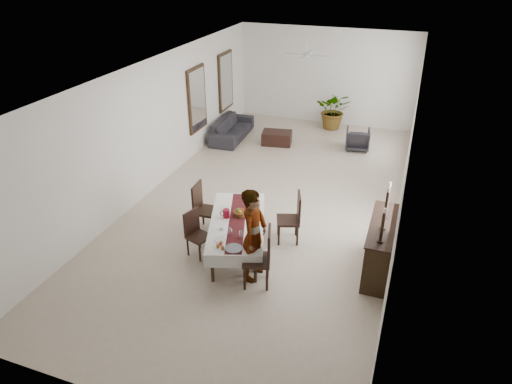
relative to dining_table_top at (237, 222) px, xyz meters
name	(u,v)px	position (x,y,z in m)	size (l,w,h in m)	color
floor	(270,200)	(-0.01, 2.17, -0.65)	(6.00, 12.00, 0.00)	beige
ceiling	(272,69)	(-0.01, 2.17, 2.55)	(6.00, 12.00, 0.02)	white
wall_back	(326,77)	(-0.01, 8.17, 0.95)	(6.00, 0.02, 3.20)	white
wall_front	(116,316)	(-0.01, -3.83, 0.95)	(6.00, 0.02, 3.20)	white
wall_left	(156,124)	(-3.01, 2.17, 0.95)	(0.02, 12.00, 3.20)	white
wall_right	(407,157)	(2.99, 2.17, 0.95)	(0.02, 12.00, 3.20)	white
dining_table_top	(237,222)	(0.00, 0.00, 0.00)	(0.90, 2.15, 0.04)	black
table_leg_fl	(212,267)	(-0.06, -1.09, -0.34)	(0.06, 0.06, 0.63)	black
table_leg_fr	(255,268)	(0.69, -0.85, -0.34)	(0.06, 0.06, 0.63)	black
table_leg_bl	(223,210)	(-0.69, 0.85, -0.34)	(0.06, 0.06, 0.63)	black
table_leg_br	(258,211)	(0.06, 1.09, -0.34)	(0.06, 0.06, 0.63)	black
tablecloth_top	(237,221)	(0.00, 0.00, 0.03)	(1.06, 2.31, 0.01)	white
tablecloth_drape_left	(211,226)	(-0.50, -0.16, -0.10)	(0.01, 2.31, 0.27)	silver
tablecloth_drape_right	(263,227)	(0.50, 0.16, -0.10)	(0.01, 2.31, 0.27)	white
tablecloth_drape_near	(233,262)	(0.36, -1.10, -0.10)	(1.06, 0.01, 0.27)	silver
tablecloth_drape_far	(241,199)	(-0.36, 1.10, -0.10)	(1.06, 0.01, 0.27)	white
table_runner	(237,221)	(0.00, 0.00, 0.03)	(0.31, 2.24, 0.00)	maroon
red_pitcher	(226,213)	(-0.25, 0.06, 0.12)	(0.13, 0.13, 0.18)	maroon
pitcher_handle	(222,213)	(-0.33, 0.03, 0.12)	(0.11, 0.11, 0.02)	maroon
wine_glass_near	(241,234)	(0.28, -0.52, 0.11)	(0.06, 0.06, 0.15)	white
wine_glass_mid	(230,231)	(0.07, -0.50, 0.11)	(0.06, 0.06, 0.15)	white
teacup_right	(249,235)	(0.42, -0.43, 0.06)	(0.08, 0.08, 0.05)	silver
saucer_right	(249,236)	(0.42, -0.43, 0.04)	(0.13, 0.13, 0.01)	white
teacup_left	(222,228)	(-0.16, -0.38, 0.06)	(0.08, 0.08, 0.05)	white
saucer_left	(222,229)	(-0.16, -0.38, 0.04)	(0.13, 0.13, 0.01)	white
plate_near_right	(250,244)	(0.53, -0.68, 0.04)	(0.22, 0.22, 0.01)	silver
bread_near_right	(250,243)	(0.53, -0.68, 0.06)	(0.08, 0.08, 0.08)	tan
plate_near_left	(220,240)	(-0.05, -0.72, 0.04)	(0.22, 0.22, 0.01)	silver
plate_far_left	(225,208)	(-0.43, 0.38, 0.04)	(0.22, 0.22, 0.01)	white
serving_tray	(234,248)	(0.29, -0.90, 0.04)	(0.32, 0.32, 0.02)	#38393D
jam_jar_a	(223,248)	(0.11, -0.98, 0.07)	(0.06, 0.06, 0.07)	#953E15
jam_jar_b	(218,246)	(0.01, -0.96, 0.07)	(0.06, 0.06, 0.07)	brown
jam_jar_c	(221,243)	(0.02, -0.86, 0.07)	(0.06, 0.06, 0.07)	#8E3914
fruit_basket	(240,213)	(-0.03, 0.23, 0.08)	(0.27, 0.27, 0.09)	brown
fruit_red	(241,210)	(-0.01, 0.25, 0.14)	(0.08, 0.08, 0.08)	#A02810
fruit_green	(238,210)	(-0.07, 0.24, 0.14)	(0.07, 0.07, 0.07)	#537322
fruit_yellow	(240,212)	(-0.01, 0.18, 0.14)	(0.08, 0.08, 0.08)	gold
chair_right_near_seat	(256,260)	(0.72, -0.86, -0.14)	(0.49, 0.49, 0.06)	black
chair_right_near_leg_fl	(267,280)	(0.97, -1.00, -0.41)	(0.05, 0.05, 0.48)	black
chair_right_near_leg_fr	(268,266)	(0.85, -0.61, -0.41)	(0.05, 0.05, 0.48)	black
chair_right_near_leg_bl	(245,279)	(0.58, -1.11, -0.41)	(0.05, 0.05, 0.48)	black
chair_right_near_leg_br	(246,265)	(0.47, -0.73, -0.41)	(0.05, 0.05, 0.48)	black
chair_right_near_back	(269,245)	(0.93, -0.80, 0.20)	(0.49, 0.04, 0.62)	black
chair_right_far_seat	(288,220)	(0.87, 0.67, -0.16)	(0.46, 0.46, 0.05)	black
chair_right_far_leg_fl	(297,236)	(1.11, 0.55, -0.42)	(0.05, 0.05, 0.46)	black
chair_right_far_leg_fr	(296,226)	(0.99, 0.91, -0.42)	(0.05, 0.05, 0.46)	black
chair_right_far_leg_bl	(279,236)	(0.75, 0.43, -0.42)	(0.05, 0.05, 0.46)	black
chair_right_far_leg_br	(278,226)	(0.63, 0.79, -0.42)	(0.05, 0.05, 0.46)	black
chair_right_far_back	(299,207)	(1.07, 0.74, 0.15)	(0.46, 0.04, 0.59)	black
chair_left_near_seat	(199,237)	(-0.65, -0.42, -0.23)	(0.41, 0.41, 0.05)	black
chair_left_near_leg_fl	(200,239)	(-0.75, -0.21, -0.45)	(0.04, 0.04, 0.40)	black
chair_left_near_leg_fr	(188,247)	(-0.86, -0.52, -0.45)	(0.04, 0.04, 0.40)	black
chair_left_near_leg_bl	(211,245)	(-0.44, -0.31, -0.45)	(0.04, 0.04, 0.40)	black
chair_left_near_leg_br	(200,253)	(-0.55, -0.63, -0.45)	(0.04, 0.04, 0.40)	black
chair_left_near_back	(191,222)	(-0.82, -0.36, 0.05)	(0.41, 0.04, 0.52)	black
chair_left_far_seat	(207,211)	(-0.87, 0.45, -0.16)	(0.47, 0.47, 0.05)	black
chair_left_far_leg_fl	(203,215)	(-1.07, 0.63, -0.42)	(0.05, 0.05, 0.46)	black
chair_left_far_leg_fr	(196,224)	(-1.06, 0.25, -0.42)	(0.05, 0.05, 0.46)	black
chair_left_far_leg_bl	(219,218)	(-0.69, 0.65, -0.42)	(0.05, 0.05, 0.46)	black
chair_left_far_leg_br	(212,227)	(-0.68, 0.26, -0.42)	(0.05, 0.05, 0.46)	black
chair_left_far_back	(197,196)	(-1.09, 0.44, 0.16)	(0.47, 0.04, 0.60)	black
woman	(254,235)	(0.60, -0.68, 0.26)	(0.67, 0.44, 1.83)	gray
sideboard_body	(380,248)	(2.77, 0.29, -0.15)	(0.44, 1.65, 0.99)	black
sideboard_top	(384,225)	(2.77, 0.29, 0.36)	(0.49, 1.72, 0.03)	black
candlestick_near_base	(380,241)	(2.77, -0.31, 0.39)	(0.11, 0.11, 0.03)	black
candlestick_near_shaft	(382,227)	(2.77, -0.31, 0.68)	(0.06, 0.06, 0.55)	black
candlestick_near_candle	(385,211)	(2.77, -0.31, 1.00)	(0.04, 0.04, 0.09)	white
candlestick_mid_base	(383,228)	(2.77, 0.13, 0.39)	(0.11, 0.11, 0.03)	black
candlestick_mid_shaft	(386,210)	(2.77, 0.13, 0.77)	(0.06, 0.06, 0.72)	black
candlestick_mid_candle	(389,190)	(2.77, 0.13, 1.17)	(0.04, 0.04, 0.09)	beige
candlestick_far_base	(385,216)	(2.77, 0.57, 0.39)	(0.11, 0.11, 0.03)	black
candlestick_far_shaft	(388,201)	(2.77, 0.57, 0.71)	(0.06, 0.06, 0.61)	black
candlestick_far_candle	(390,184)	(2.77, 0.57, 1.06)	(0.04, 0.04, 0.09)	beige
sofa	(232,128)	(-2.46, 5.70, -0.34)	(2.15, 0.84, 0.63)	#2C292F
armchair	(358,139)	(1.49, 6.10, -0.33)	(0.69, 0.71, 0.65)	#2B282E
coffee_table	(277,138)	(-0.94, 5.68, -0.45)	(0.90, 0.60, 0.40)	black
potted_plant	(334,110)	(0.45, 7.65, -0.01)	(1.15, 0.99, 1.27)	#295221
mirror_frame_near	(197,99)	(-2.97, 4.37, 0.95)	(0.06, 1.05, 1.85)	black
mirror_glass_near	(198,99)	(-2.94, 4.37, 0.95)	(0.01, 0.90, 1.70)	white
mirror_frame_far	(225,81)	(-2.97, 6.47, 0.95)	(0.06, 1.05, 1.85)	black
mirror_glass_far	(226,81)	(-2.94, 6.47, 0.95)	(0.01, 0.90, 1.70)	silver
fan_rod	(307,47)	(-0.01, 5.17, 2.45)	(0.04, 0.04, 0.20)	white
fan_hub	(306,55)	(-0.01, 5.17, 2.25)	(0.16, 0.16, 0.08)	silver
fan_blade_n	(309,52)	(-0.01, 5.52, 2.25)	(0.10, 0.55, 0.01)	white
fan_blade_s	(303,58)	(-0.01, 4.82, 2.25)	(0.10, 0.55, 0.01)	silver
fan_blade_e	(319,56)	(0.34, 5.17, 2.25)	(0.55, 0.10, 0.01)	silver
fan_blade_w	(294,54)	(-0.36, 5.17, 2.25)	(0.55, 0.10, 0.01)	silver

